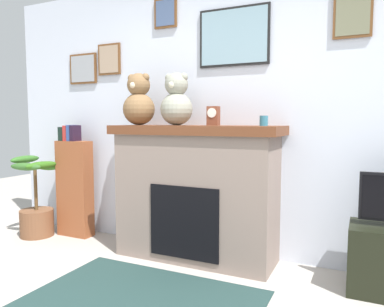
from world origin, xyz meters
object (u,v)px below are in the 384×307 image
fireplace (196,192)px  potted_plant (36,208)px  bookshelf (75,185)px  teddy_bear_brown (139,102)px  teddy_bear_tan (176,102)px  candle_jar (264,121)px  mantel_clock (213,116)px

fireplace → potted_plant: (-1.83, -0.15, -0.31)m
bookshelf → teddy_bear_brown: 1.24m
fireplace → teddy_bear_tan: size_ratio=3.27×
bookshelf → teddy_bear_tan: 1.55m
potted_plant → candle_jar: 2.63m
potted_plant → teddy_bear_brown: size_ratio=1.79×
potted_plant → fireplace: bearing=4.6°
fireplace → teddy_bear_tan: (-0.18, -0.02, 0.81)m
teddy_bear_brown → teddy_bear_tan: teddy_bear_brown is taller
potted_plant → mantel_clock: bearing=3.7°
candle_jar → teddy_bear_tan: teddy_bear_tan is taller
bookshelf → candle_jar: bearing=-1.8°
candle_jar → teddy_bear_brown: 1.21m
mantel_clock → candle_jar: bearing=0.2°
fireplace → mantel_clock: 0.70m
mantel_clock → teddy_bear_tan: (-0.36, 0.00, 0.13)m
candle_jar → teddy_bear_brown: teddy_bear_brown is taller
mantel_clock → teddy_bear_tan: 0.38m
potted_plant → teddy_bear_tan: (1.65, 0.13, 1.12)m
bookshelf → candle_jar: 2.20m
potted_plant → teddy_bear_brown: teddy_bear_brown is taller
fireplace → bookshelf: size_ratio=1.28×
bookshelf → mantel_clock: bearing=-2.3°
potted_plant → teddy_bear_tan: 1.99m
candle_jar → mantel_clock: size_ratio=0.50×
candle_jar → teddy_bear_brown: (-1.20, -0.00, 0.18)m
candle_jar → mantel_clock: (-0.44, -0.00, 0.04)m
mantel_clock → teddy_bear_brown: (-0.76, 0.00, 0.14)m
mantel_clock → teddy_bear_brown: 0.77m
bookshelf → teddy_bear_brown: teddy_bear_brown is taller
bookshelf → mantel_clock: size_ratio=7.28×
potted_plant → mantel_clock: mantel_clock is taller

